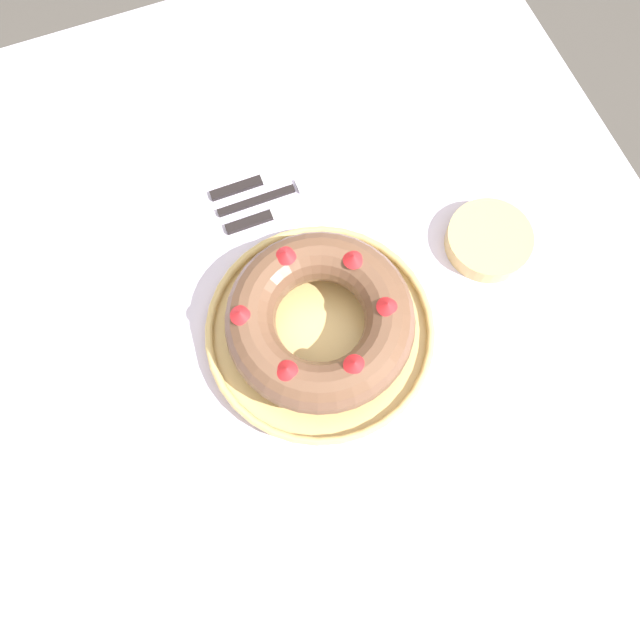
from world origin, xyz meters
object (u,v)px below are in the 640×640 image
object	(u,v)px
bundt_cake	(320,320)
fork	(282,192)
side_bowl	(489,240)
serving_knife	(260,181)
cake_knife	(270,215)
serving_dish	(320,331)

from	to	relation	value
bundt_cake	fork	world-z (taller)	bundt_cake
side_bowl	serving_knife	bearing A→B (deg)	-128.71
cake_knife	side_bowl	size ratio (longest dim) A/B	1.28
fork	serving_knife	distance (m)	0.04
serving_dish	bundt_cake	bearing A→B (deg)	-130.74
serving_dish	serving_knife	world-z (taller)	serving_dish
cake_knife	fork	bearing A→B (deg)	132.38
serving_knife	serving_dish	bearing A→B (deg)	3.04
serving_knife	cake_knife	size ratio (longest dim) A/B	1.13
fork	serving_knife	bearing A→B (deg)	-139.77
serving_dish	bundt_cake	size ratio (longest dim) A/B	1.26
serving_dish	fork	xyz separation A→B (m)	(-0.25, 0.03, -0.01)
serving_knife	cake_knife	distance (m)	0.07
serving_dish	cake_knife	xyz separation A→B (m)	(-0.21, -0.00, -0.01)
serving_knife	bundt_cake	bearing A→B (deg)	3.03
bundt_cake	fork	bearing A→B (deg)	173.06
bundt_cake	side_bowl	distance (m)	0.31
bundt_cake	fork	distance (m)	0.26
serving_dish	fork	distance (m)	0.25
fork	cake_knife	distance (m)	0.05
fork	bundt_cake	bearing A→B (deg)	-5.92
bundt_cake	serving_dish	bearing A→B (deg)	49.26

